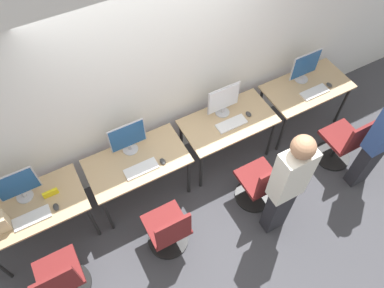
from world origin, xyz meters
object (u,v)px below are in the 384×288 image
(monitor_right, at_px, (223,100))
(keyboard_far_right, at_px, (315,92))
(monitor_left, at_px, (128,138))
(mouse_right, at_px, (249,114))
(office_chair_far_left, at_px, (62,280))
(keyboard_left, at_px, (141,169))
(mouse_far_right, at_px, (329,85))
(office_chair_far_right, at_px, (343,143))
(person_right, at_px, (287,185))
(person_far_right, at_px, (382,139))
(monitor_far_right, at_px, (305,66))
(mouse_left, at_px, (163,161))
(keyboard_right, at_px, (231,124))
(office_chair_right, at_px, (260,185))
(mouse_far_left, at_px, (56,207))
(office_chair_left, at_px, (169,231))
(keyboard_far_left, at_px, (32,218))
(monitor_far_left, at_px, (17,186))

(monitor_right, distance_m, keyboard_far_right, 1.27)
(monitor_left, relative_size, mouse_right, 4.90)
(office_chair_far_left, xyz_separation_m, keyboard_left, (1.20, 0.60, 0.38))
(mouse_far_right, relative_size, office_chair_far_right, 0.10)
(person_right, height_order, person_far_right, person_right)
(keyboard_left, bearing_deg, keyboard_far_right, -0.08)
(monitor_far_right, distance_m, mouse_far_right, 0.42)
(keyboard_far_right, bearing_deg, mouse_left, -179.34)
(monitor_far_right, bearing_deg, mouse_right, -169.18)
(monitor_far_right, relative_size, keyboard_far_right, 1.16)
(mouse_right, bearing_deg, keyboard_far_right, -5.69)
(person_right, xyz_separation_m, mouse_far_right, (1.49, 1.02, -0.20))
(keyboard_left, relative_size, keyboard_right, 1.00)
(monitor_far_right, bearing_deg, office_chair_right, -143.04)
(mouse_left, distance_m, keyboard_right, 0.98)
(mouse_left, xyz_separation_m, mouse_right, (1.23, 0.12, 0.00))
(office_chair_right, bearing_deg, office_chair_far_left, 178.87)
(mouse_far_left, bearing_deg, monitor_right, 7.47)
(mouse_far_right, bearing_deg, monitor_left, 173.52)
(mouse_left, bearing_deg, mouse_right, 5.58)
(mouse_right, relative_size, office_chair_far_right, 0.10)
(person_right, bearing_deg, mouse_far_left, 155.16)
(mouse_far_left, distance_m, office_chair_far_left, 0.74)
(keyboard_far_right, height_order, person_far_right, person_far_right)
(mouse_left, xyz_separation_m, person_far_right, (2.28, -0.99, 0.14))
(keyboard_right, bearing_deg, person_far_right, -39.55)
(monitor_far_right, height_order, keyboard_far_right, monitor_far_right)
(keyboard_right, distance_m, person_right, 1.10)
(mouse_left, xyz_separation_m, office_chair_left, (-0.26, -0.62, -0.39))
(keyboard_left, distance_m, office_chair_right, 1.43)
(office_chair_far_left, distance_m, office_chair_far_right, 3.71)
(mouse_left, bearing_deg, office_chair_right, -32.48)
(keyboard_far_left, relative_size, person_right, 0.22)
(monitor_far_right, distance_m, person_far_right, 1.30)
(keyboard_left, height_order, keyboard_far_right, same)
(office_chair_far_right, bearing_deg, mouse_far_left, 169.49)
(mouse_left, bearing_deg, monitor_right, 17.64)
(monitor_far_left, xyz_separation_m, office_chair_right, (2.44, -0.93, -0.60))
(keyboard_left, height_order, person_right, person_right)
(monitor_left, relative_size, monitor_far_right, 1.00)
(mouse_right, distance_m, monitor_far_right, 1.00)
(monitor_right, xyz_separation_m, office_chair_right, (-0.00, -0.93, -0.60))
(mouse_far_left, relative_size, mouse_right, 1.00)
(keyboard_far_left, bearing_deg, monitor_far_right, 4.41)
(keyboard_left, height_order, office_chair_far_right, office_chair_far_right)
(office_chair_far_left, xyz_separation_m, monitor_left, (1.20, 0.91, 0.60))
(mouse_far_right, bearing_deg, office_chair_far_right, -105.48)
(monitor_far_left, distance_m, keyboard_right, 2.46)
(keyboard_far_left, bearing_deg, office_chair_far_right, -9.80)
(office_chair_far_left, bearing_deg, keyboard_far_left, 92.36)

